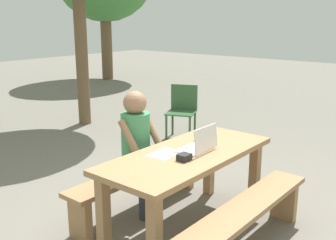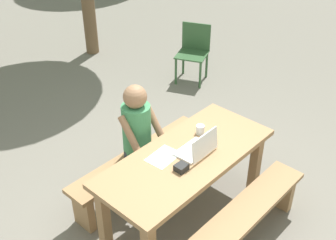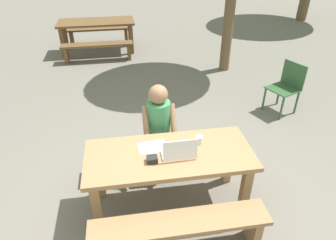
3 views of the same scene
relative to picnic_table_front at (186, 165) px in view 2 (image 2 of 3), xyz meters
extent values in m
plane|color=slate|center=(0.00, 0.00, -0.63)|extent=(30.00, 30.00, 0.00)
cube|color=#9E754C|center=(0.00, 0.00, 0.10)|extent=(1.75, 0.75, 0.05)
cube|color=#9E754C|center=(0.77, -0.28, -0.28)|extent=(0.09, 0.09, 0.70)
cube|color=#9E754C|center=(-0.77, 0.28, -0.28)|extent=(0.09, 0.09, 0.70)
cube|color=#9E754C|center=(0.77, 0.28, -0.28)|extent=(0.09, 0.09, 0.70)
cube|color=#9E754C|center=(0.00, -0.61, -0.21)|extent=(1.70, 0.30, 0.05)
cube|color=#9E754C|center=(0.75, -0.61, -0.43)|extent=(0.08, 0.24, 0.39)
cube|color=#9E754C|center=(0.00, 0.61, -0.21)|extent=(1.70, 0.30, 0.05)
cube|color=#9E754C|center=(-0.75, 0.61, -0.43)|extent=(0.08, 0.24, 0.39)
cube|color=#9E754C|center=(0.75, 0.61, -0.43)|extent=(0.08, 0.24, 0.39)
cube|color=white|center=(0.08, -0.01, 0.13)|extent=(0.35, 0.23, 0.02)
cube|color=white|center=(0.09, -0.13, 0.25)|extent=(0.35, 0.04, 0.22)
cube|color=#0F1933|center=(0.09, -0.13, 0.25)|extent=(0.32, 0.03, 0.20)
cube|color=black|center=(-0.19, -0.10, 0.15)|extent=(0.11, 0.09, 0.06)
cube|color=white|center=(-0.16, 0.13, 0.12)|extent=(0.31, 0.23, 0.00)
cylinder|color=white|center=(0.34, 0.12, 0.17)|extent=(0.08, 0.08, 0.09)
cylinder|color=#333847|center=(-0.12, 0.43, -0.41)|extent=(0.10, 0.10, 0.44)
cylinder|color=#333847|center=(0.06, 0.43, -0.41)|extent=(0.10, 0.10, 0.44)
cube|color=#333847|center=(-0.03, 0.52, -0.15)|extent=(0.28, 0.28, 0.12)
cylinder|color=#3F8C59|center=(-0.03, 0.61, 0.14)|extent=(0.28, 0.28, 0.51)
cylinder|color=#936B4C|center=(-0.19, 0.51, 0.16)|extent=(0.07, 0.32, 0.41)
cylinder|color=#936B4C|center=(0.13, 0.51, 0.16)|extent=(0.07, 0.32, 0.41)
sphere|color=#936B4C|center=(-0.03, 0.61, 0.50)|extent=(0.23, 0.23, 0.23)
cube|color=#335933|center=(2.23, 1.79, -0.20)|extent=(0.58, 0.58, 0.02)
cube|color=#335933|center=(2.42, 1.87, 0.02)|extent=(0.19, 0.41, 0.41)
cylinder|color=#335933|center=(1.98, 1.89, -0.42)|extent=(0.04, 0.04, 0.43)
cylinder|color=#335933|center=(2.13, 1.54, -0.42)|extent=(0.04, 0.04, 0.43)
cylinder|color=#335933|center=(2.33, 2.04, -0.42)|extent=(0.04, 0.04, 0.43)
cylinder|color=#335933|center=(2.48, 1.69, -0.42)|extent=(0.04, 0.04, 0.43)
camera|label=1|loc=(-2.74, -2.02, 1.29)|focal=42.99mm
camera|label=2|loc=(-2.30, -1.89, 2.44)|focal=44.98mm
camera|label=3|loc=(-0.41, -2.44, 2.10)|focal=32.50mm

